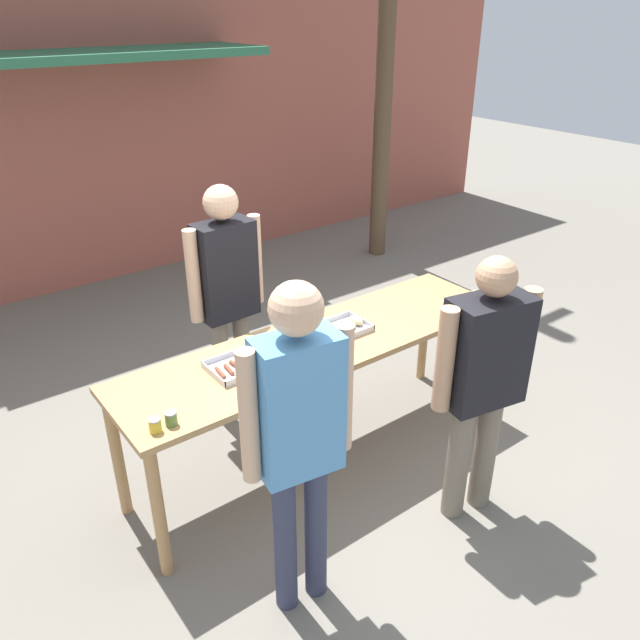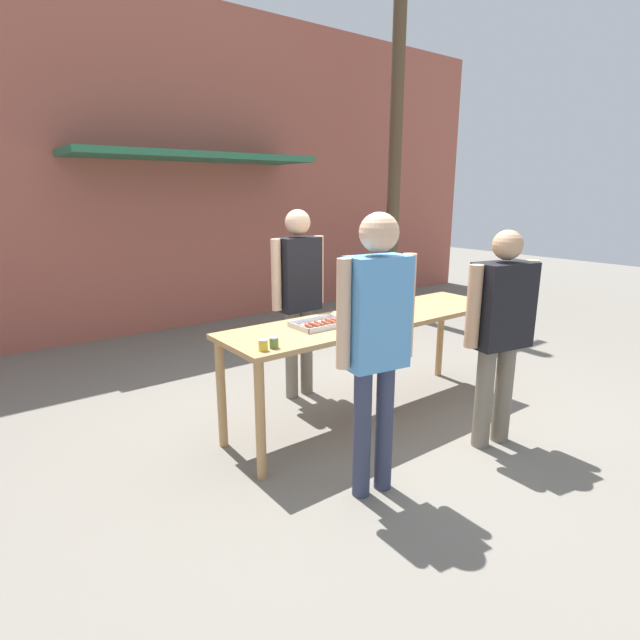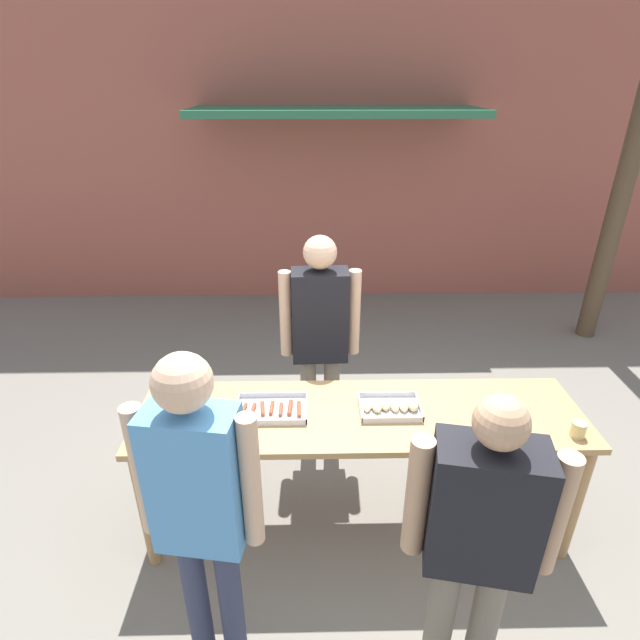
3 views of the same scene
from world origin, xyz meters
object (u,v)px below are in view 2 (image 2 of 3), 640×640
Objects in this scene: condiment_jar_mustard at (263,345)px; person_server_behind_table at (298,287)px; food_tray_buns at (386,311)px; condiment_jar_ketchup at (274,343)px; food_tray_sausages at (320,324)px; utility_pole at (397,105)px; person_customer_holding_hotdog at (376,331)px; beer_cup at (482,298)px; person_customer_with_cup at (500,322)px.

person_server_behind_table is at bearing 45.58° from condiment_jar_mustard.
condiment_jar_ketchup is (-1.33, -0.27, 0.02)m from food_tray_buns.
food_tray_sausages is 0.07× the size of utility_pole.
condiment_jar_ketchup is 0.04× the size of person_server_behind_table.
food_tray_buns is 0.20× the size of person_customer_holding_hotdog.
beer_cup reaches higher than food_tray_sausages.
beer_cup is (1.75, -0.26, 0.03)m from food_tray_sausages.
person_customer_with_cup is at bearing -45.48° from food_tray_sausages.
utility_pole is at bearing 29.57° from person_server_behind_table.
condiment_jar_ketchup is 0.84× the size of beer_cup.
food_tray_sausages is at bearing -114.15° from person_server_behind_table.
person_server_behind_table reaches higher than condiment_jar_mustard.
food_tray_buns is 0.22× the size of person_customer_with_cup.
person_customer_holding_hotdog is 0.29× the size of utility_pole.
food_tray_buns is at bearing -65.45° from person_customer_with_cup.
food_tray_sausages is 1.77m from beer_cup.
utility_pole is at bearing 44.23° from food_tray_buns.
person_customer_holding_hotdog reaches higher than condiment_jar_mustard.
person_server_behind_table is at bearing -57.99° from person_customer_with_cup.
condiment_jar_mustard is (-0.69, -0.27, 0.02)m from food_tray_sausages.
condiment_jar_ketchup is 0.01× the size of utility_pole.
person_server_behind_table is (0.91, 1.01, 0.13)m from condiment_jar_ketchup.
person_customer_holding_hotdog reaches higher than beer_cup.
condiment_jar_mustard is 0.09m from condiment_jar_ketchup.
person_server_behind_table is 1.07× the size of person_customer_with_cup.
condiment_jar_mustard is 2.44m from beer_cup.
person_customer_holding_hotdog is (-0.98, -0.89, 0.18)m from food_tray_buns.
food_tray_buns is 1.45m from condiment_jar_mustard.
beer_cup is (2.35, 0.01, 0.01)m from condiment_jar_ketchup.
utility_pole is (3.49, 2.68, 2.29)m from food_tray_sausages.
food_tray_buns is at bearing -135.77° from utility_pole.
beer_cup is 4.10m from utility_pole.
food_tray_sausages is 0.26× the size of person_customer_with_cup.
person_server_behind_table is (-0.42, 0.74, 0.15)m from food_tray_buns.
beer_cup is at bearing -14.35° from food_tray_buns.
person_server_behind_table is at bearing -148.62° from utility_pole.
food_tray_buns is 4.80× the size of condiment_jar_ketchup.
person_customer_with_cup is 0.27× the size of utility_pole.
person_server_behind_table is (-1.45, 1.01, 0.12)m from beer_cup.
person_customer_with_cup is at bearing -24.41° from condiment_jar_ketchup.
utility_pole is (3.73, 3.58, 2.10)m from person_customer_holding_hotdog.
food_tray_sausages is at bearing 171.49° from beer_cup.
food_tray_sausages is at bearing 179.96° from food_tray_buns.
person_customer_holding_hotdog is (-0.55, -1.64, 0.03)m from person_server_behind_table.
utility_pole reaches higher than person_server_behind_table.
utility_pole is (4.09, 2.95, 2.26)m from condiment_jar_ketchup.
person_customer_holding_hotdog reaches higher than person_server_behind_table.
food_tray_sausages is at bearing -142.41° from utility_pole.
person_server_behind_table reaches higher than person_customer_with_cup.
person_customer_with_cup reaches higher than condiment_jar_ketchup.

